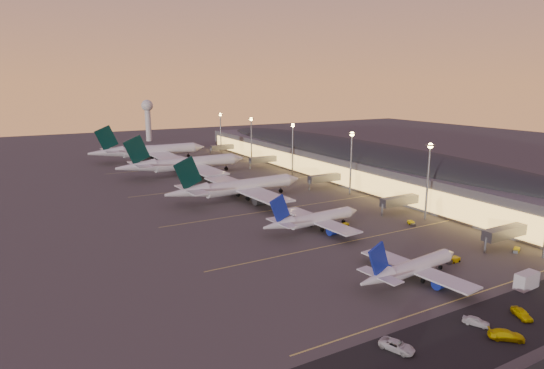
{
  "coord_description": "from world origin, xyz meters",
  "views": [
    {
      "loc": [
        -80.88,
        -103.0,
        44.72
      ],
      "look_at": [
        2.0,
        45.0,
        7.0
      ],
      "focal_mm": 30.0,
      "sensor_mm": 36.0,
      "label": 1
    }
  ],
  "objects_px": {
    "airliner_wide_near": "(238,187)",
    "airliner_wide_mid": "(184,164)",
    "service_van_a": "(397,346)",
    "catering_truck_a": "(527,281)",
    "radar_tower": "(148,113)",
    "service_van_d": "(522,313)",
    "service_van_b": "(506,335)",
    "service_van_c": "(476,321)",
    "baggage_tug_a": "(453,260)",
    "airliner_narrow_south": "(411,268)",
    "baggage_tug_c": "(344,225)",
    "baggage_tug_d": "(411,223)",
    "baggage_tug_b": "(516,250)",
    "airliner_narrow_north": "(313,219)",
    "airliner_wide_far": "(150,151)"
  },
  "relations": [
    {
      "from": "airliner_wide_mid",
      "to": "service_van_c",
      "type": "distance_m",
      "value": 167.1
    },
    {
      "from": "airliner_wide_mid",
      "to": "service_van_c",
      "type": "relative_size",
      "value": 13.87
    },
    {
      "from": "radar_tower",
      "to": "service_van_c",
      "type": "bearing_deg",
      "value": -93.46
    },
    {
      "from": "airliner_narrow_south",
      "to": "airliner_wide_near",
      "type": "relative_size",
      "value": 0.56
    },
    {
      "from": "baggage_tug_a",
      "to": "service_van_b",
      "type": "bearing_deg",
      "value": -125.28
    },
    {
      "from": "baggage_tug_d",
      "to": "service_van_b",
      "type": "relative_size",
      "value": 0.64
    },
    {
      "from": "radar_tower",
      "to": "service_van_d",
      "type": "xyz_separation_m",
      "value": [
        -8.68,
        -316.16,
        -21.0
      ]
    },
    {
      "from": "radar_tower",
      "to": "service_van_d",
      "type": "bearing_deg",
      "value": -91.57
    },
    {
      "from": "radar_tower",
      "to": "airliner_narrow_north",
      "type": "bearing_deg",
      "value": -93.05
    },
    {
      "from": "baggage_tug_b",
      "to": "service_van_d",
      "type": "relative_size",
      "value": 0.69
    },
    {
      "from": "airliner_wide_mid",
      "to": "baggage_tug_c",
      "type": "height_order",
      "value": "airliner_wide_mid"
    },
    {
      "from": "baggage_tug_b",
      "to": "service_van_b",
      "type": "xyz_separation_m",
      "value": [
        -42.85,
        -25.87,
        0.44
      ]
    },
    {
      "from": "airliner_wide_mid",
      "to": "baggage_tug_d",
      "type": "distance_m",
      "value": 121.47
    },
    {
      "from": "airliner_narrow_north",
      "to": "baggage_tug_d",
      "type": "height_order",
      "value": "airliner_narrow_north"
    },
    {
      "from": "service_van_b",
      "to": "service_van_d",
      "type": "relative_size",
      "value": 1.2
    },
    {
      "from": "airliner_wide_near",
      "to": "service_van_d",
      "type": "distance_m",
      "value": 112.0
    },
    {
      "from": "airliner_narrow_south",
      "to": "baggage_tug_c",
      "type": "height_order",
      "value": "airliner_narrow_south"
    },
    {
      "from": "baggage_tug_b",
      "to": "service_van_b",
      "type": "bearing_deg",
      "value": -173.78
    },
    {
      "from": "airliner_narrow_south",
      "to": "baggage_tug_a",
      "type": "distance_m",
      "value": 18.13
    },
    {
      "from": "service_van_b",
      "to": "baggage_tug_a",
      "type": "bearing_deg",
      "value": 4.46
    },
    {
      "from": "airliner_wide_near",
      "to": "catering_truck_a",
      "type": "height_order",
      "value": "airliner_wide_near"
    },
    {
      "from": "airliner_wide_near",
      "to": "baggage_tug_b",
      "type": "relative_size",
      "value": 16.87
    },
    {
      "from": "service_van_a",
      "to": "service_van_b",
      "type": "relative_size",
      "value": 1.0
    },
    {
      "from": "radar_tower",
      "to": "catering_truck_a",
      "type": "relative_size",
      "value": 4.9
    },
    {
      "from": "airliner_wide_mid",
      "to": "service_van_d",
      "type": "height_order",
      "value": "airliner_wide_mid"
    },
    {
      "from": "service_van_a",
      "to": "service_van_c",
      "type": "bearing_deg",
      "value": -25.33
    },
    {
      "from": "baggage_tug_b",
      "to": "service_van_c",
      "type": "bearing_deg",
      "value": 179.86
    },
    {
      "from": "service_van_d",
      "to": "baggage_tug_d",
      "type": "bearing_deg",
      "value": 88.77
    },
    {
      "from": "radar_tower",
      "to": "service_van_c",
      "type": "distance_m",
      "value": 314.92
    },
    {
      "from": "service_van_a",
      "to": "catering_truck_a",
      "type": "bearing_deg",
      "value": -16.68
    },
    {
      "from": "catering_truck_a",
      "to": "airliner_wide_near",
      "type": "bearing_deg",
      "value": 99.8
    },
    {
      "from": "catering_truck_a",
      "to": "service_van_c",
      "type": "distance_m",
      "value": 24.57
    },
    {
      "from": "airliner_wide_mid",
      "to": "catering_truck_a",
      "type": "xyz_separation_m",
      "value": [
        24.97,
        -161.97,
        -3.81
      ]
    },
    {
      "from": "baggage_tug_a",
      "to": "catering_truck_a",
      "type": "bearing_deg",
      "value": -82.24
    },
    {
      "from": "airliner_wide_near",
      "to": "catering_truck_a",
      "type": "xyz_separation_m",
      "value": [
        22.69,
        -104.0,
        -3.18
      ]
    },
    {
      "from": "service_van_c",
      "to": "service_van_a",
      "type": "bearing_deg",
      "value": 148.63
    },
    {
      "from": "radar_tower",
      "to": "service_van_b",
      "type": "height_order",
      "value": "radar_tower"
    },
    {
      "from": "airliner_wide_near",
      "to": "service_van_a",
      "type": "distance_m",
      "value": 109.88
    },
    {
      "from": "airliner_wide_near",
      "to": "baggage_tug_d",
      "type": "xyz_separation_m",
      "value": [
        35.2,
        -57.46,
        -4.4
      ]
    },
    {
      "from": "airliner_narrow_south",
      "to": "airliner_wide_far",
      "type": "distance_m",
      "value": 198.89
    },
    {
      "from": "airliner_narrow_north",
      "to": "service_van_c",
      "type": "bearing_deg",
      "value": -99.59
    },
    {
      "from": "airliner_wide_near",
      "to": "airliner_wide_mid",
      "type": "distance_m",
      "value": 58.02
    },
    {
      "from": "baggage_tug_b",
      "to": "baggage_tug_a",
      "type": "bearing_deg",
      "value": 146.14
    },
    {
      "from": "service_van_b",
      "to": "baggage_tug_c",
      "type": "bearing_deg",
      "value": 27.3
    },
    {
      "from": "service_van_a",
      "to": "baggage_tug_a",
      "type": "bearing_deg",
      "value": 6.62
    },
    {
      "from": "airliner_narrow_north",
      "to": "baggage_tug_c",
      "type": "xyz_separation_m",
      "value": [
        10.74,
        -1.88,
        -2.94
      ]
    },
    {
      "from": "baggage_tug_a",
      "to": "baggage_tug_c",
      "type": "height_order",
      "value": "baggage_tug_a"
    },
    {
      "from": "service_van_b",
      "to": "service_van_c",
      "type": "height_order",
      "value": "service_van_b"
    },
    {
      "from": "baggage_tug_d",
      "to": "service_van_c",
      "type": "distance_m",
      "value": 63.23
    },
    {
      "from": "baggage_tug_b",
      "to": "airliner_wide_mid",
      "type": "bearing_deg",
      "value": 81.82
    }
  ]
}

